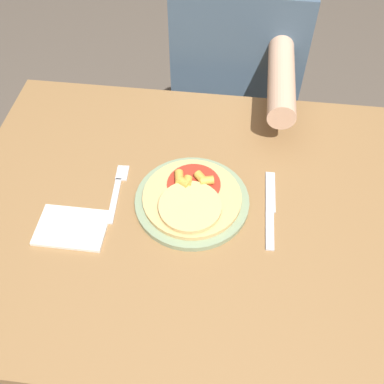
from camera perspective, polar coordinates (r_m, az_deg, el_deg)
name	(u,v)px	position (r m, az deg, el deg)	size (l,w,h in m)	color
ground_plane	(201,333)	(1.66, 1.21, -17.49)	(8.00, 8.00, 0.00)	brown
dining_table	(206,237)	(1.11, 1.73, -5.74)	(1.14, 0.82, 0.73)	olive
plate	(192,201)	(1.03, 0.00, -1.16)	(0.26, 0.26, 0.01)	gray
pizza	(192,198)	(1.01, -0.05, -0.71)	(0.22, 0.22, 0.04)	tan
fork	(118,190)	(1.07, -9.44, 0.31)	(0.03, 0.18, 0.00)	silver
knife	(270,210)	(1.03, 9.89, -2.31)	(0.02, 0.22, 0.00)	silver
napkin	(72,228)	(1.02, -15.01, -4.39)	(0.15, 0.11, 0.01)	silver
person_diner	(237,71)	(1.51, 5.74, 15.03)	(0.40, 0.52, 1.14)	#2D2D38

